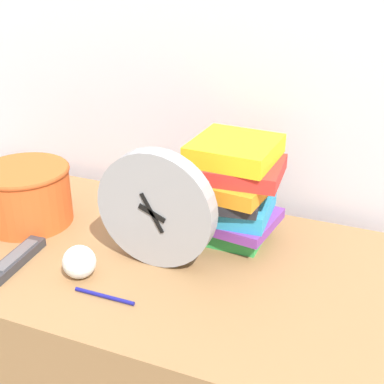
% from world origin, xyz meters
% --- Properties ---
extents(wall_back, '(6.00, 0.04, 2.40)m').
position_xyz_m(wall_back, '(0.00, 0.67, 1.20)').
color(wall_back, silver).
rests_on(wall_back, ground_plane).
extents(desk, '(1.24, 0.60, 0.75)m').
position_xyz_m(desk, '(0.00, 0.30, 0.37)').
color(desk, olive).
rests_on(desk, ground_plane).
extents(desk_clock, '(0.26, 0.04, 0.26)m').
position_xyz_m(desk_clock, '(0.13, 0.28, 0.88)').
color(desk_clock, '#99999E').
rests_on(desk_clock, desk).
extents(book_stack, '(0.27, 0.22, 0.24)m').
position_xyz_m(book_stack, '(0.22, 0.44, 0.87)').
color(book_stack, green).
rests_on(book_stack, desk).
extents(basket, '(0.22, 0.22, 0.14)m').
position_xyz_m(basket, '(-0.25, 0.33, 0.82)').
color(basket, '#E05623').
rests_on(basket, desk).
extents(tv_remote, '(0.05, 0.17, 0.02)m').
position_xyz_m(tv_remote, '(-0.15, 0.16, 0.76)').
color(tv_remote, '#333338').
rests_on(tv_remote, desk).
extents(crumpled_paper_ball, '(0.07, 0.07, 0.07)m').
position_xyz_m(crumpled_paper_ball, '(0.00, 0.17, 0.78)').
color(crumpled_paper_ball, white).
rests_on(crumpled_paper_ball, desk).
extents(pen, '(0.13, 0.01, 0.01)m').
position_xyz_m(pen, '(0.08, 0.13, 0.75)').
color(pen, navy).
rests_on(pen, desk).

